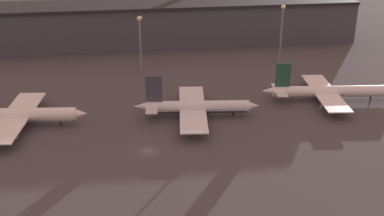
# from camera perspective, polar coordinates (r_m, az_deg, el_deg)

# --- Properties ---
(ground) EXTENTS (600.00, 600.00, 0.00)m
(ground) POSITION_cam_1_polar(r_m,az_deg,el_deg) (129.15, -5.22, -5.08)
(ground) COLOR #423F44
(terminal_building) EXTENTS (207.62, 26.85, 19.16)m
(terminal_building) POSITION_cam_1_polar(r_m,az_deg,el_deg) (225.05, -7.23, 9.82)
(terminal_building) COLOR #3D424C
(terminal_building) RESTS_ON ground
(airplane_1) EXTENTS (39.64, 37.28, 14.42)m
(airplane_1) POSITION_cam_1_polar(r_m,az_deg,el_deg) (149.97, -19.78, -0.79)
(airplane_1) COLOR white
(airplane_1) RESTS_ON ground
(airplane_2) EXTENTS (38.80, 36.73, 13.42)m
(airplane_2) POSITION_cam_1_polar(r_m,az_deg,el_deg) (147.28, 0.44, 0.12)
(airplane_2) COLOR silver
(airplane_2) RESTS_ON ground
(airplane_3) EXTENTS (46.19, 34.66, 13.16)m
(airplane_3) POSITION_cam_1_polar(r_m,az_deg,el_deg) (166.20, 15.94, 1.90)
(airplane_3) COLOR white
(airplane_3) RESTS_ON ground
(lamp_post_1) EXTENTS (1.80, 1.80, 21.43)m
(lamp_post_1) POSITION_cam_1_polar(r_m,az_deg,el_deg) (187.67, -6.19, 8.54)
(lamp_post_1) COLOR slate
(lamp_post_1) RESTS_ON ground
(lamp_post_2) EXTENTS (1.80, 1.80, 24.06)m
(lamp_post_2) POSITION_cam_1_polar(r_m,az_deg,el_deg) (197.96, 10.59, 9.49)
(lamp_post_2) COLOR slate
(lamp_post_2) RESTS_ON ground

